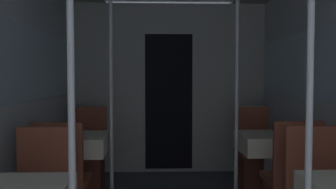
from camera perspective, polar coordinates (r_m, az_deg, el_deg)
name	(u,v)px	position (r m, az deg, el deg)	size (l,w,h in m)	color
wall_left	(11,92)	(3.20, -22.83, 0.37)	(0.05, 6.36, 2.28)	silver
bulkhead_far	(169,89)	(5.10, 0.10, 0.90)	(2.60, 0.09, 2.28)	#A8A8A3
support_pole_left_0	(71,108)	(1.95, -14.51, -1.96)	(0.04, 0.04, 2.28)	silver
dining_table_left_1	(77,148)	(3.76, -13.76, -7.99)	(0.60, 0.60, 0.74)	#4C4C51
chair_left_far_1	(87,166)	(4.37, -12.17, -10.60)	(0.40, 0.40, 0.95)	brown
support_pole_left_1	(111,93)	(3.65, -8.66, 0.23)	(0.04, 0.04, 2.28)	silver
support_pole_right_0	(309,107)	(2.07, 20.75, -1.80)	(0.04, 0.04, 2.28)	silver
dining_table_right_1	(270,147)	(3.86, 15.29, -7.74)	(0.60, 0.60, 0.74)	#4C4C51
chair_right_far_1	(254,165)	(4.45, 13.04, -10.36)	(0.40, 0.40, 0.95)	brown
support_pole_right_1	(237,93)	(3.71, 10.42, 0.26)	(0.04, 0.04, 2.28)	silver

